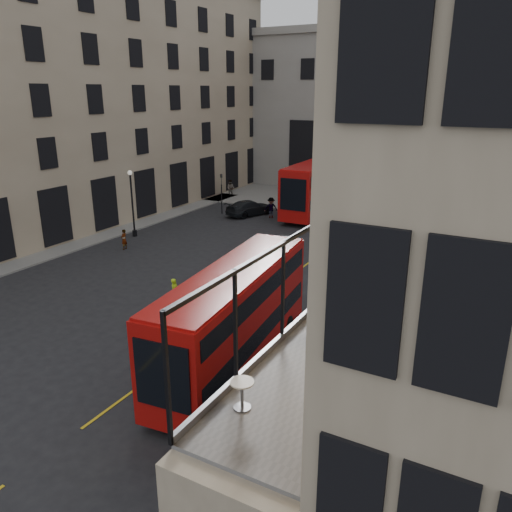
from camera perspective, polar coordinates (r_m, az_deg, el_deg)
The scene contains 31 objects.
ground at distance 19.10m, azimuth -11.60°, elevation -18.17°, with size 140.00×140.00×0.00m, color black.
host_building_main at distance 11.89m, azimuth 25.24°, elevation -0.41°, with size 7.26×11.40×15.10m.
host_frontage at distance 15.02m, azimuth 8.26°, elevation -18.68°, with size 3.00×11.00×4.50m, color #BCA98D.
cafe_floor at distance 13.77m, azimuth 8.71°, elevation -11.02°, with size 3.00×10.00×0.10m, color slate.
building_left at distance 48.80m, azimuth -22.21°, elevation 17.28°, with size 14.60×50.60×22.00m.
gateway at distance 61.35m, azimuth 14.88°, elevation 16.09°, with size 35.00×10.60×18.00m.
pavement_far at distance 53.21m, azimuth 10.27°, elevation 5.97°, with size 40.00×12.00×0.12m, color slate.
pavement_left at distance 41.50m, azimuth -24.37°, elevation 1.08°, with size 8.00×48.00×0.12m, color slate.
traffic_light_near at distance 27.46m, azimuth 2.65°, elevation -0.38°, with size 0.16×0.20×3.80m.
traffic_light_far at distance 47.68m, azimuth -3.97°, elevation 7.69°, with size 0.16×0.20×3.80m.
street_lamp_a at distance 41.14m, azimuth -13.91°, elevation 5.43°, with size 0.36×0.36×5.33m.
street_lamp_b at distance 49.05m, azimuth 8.89°, elevation 7.78°, with size 0.36×0.36×5.33m.
bus_near at distance 20.92m, azimuth -2.44°, elevation -6.52°, with size 3.65×11.14×4.36m.
bus_far at distance 48.02m, azimuth 7.10°, elevation 8.10°, with size 3.35×12.49×4.94m.
car_a at distance 34.96m, azimuth 2.92°, elevation 0.92°, with size 1.81×4.51×1.54m, color #919298.
car_b at distance 42.04m, azimuth 14.36°, elevation 3.45°, with size 1.73×4.95×1.63m, color #B40B11.
car_c at distance 47.34m, azimuth -0.73°, elevation 5.54°, with size 1.98×4.88×1.42m, color black.
bicycle at distance 34.81m, azimuth 2.83°, elevation 0.27°, with size 0.57×1.65×0.87m, color gray.
cyclist at distance 27.61m, azimuth -9.24°, elevation -4.12°, with size 0.58×0.38×1.58m, color #B8E818.
pedestrian_a at distance 56.14m, azimuth -2.90°, elevation 7.76°, with size 0.87×0.68×1.80m, color gray.
pedestrian_b at distance 46.20m, azimuth 1.73°, elevation 5.53°, with size 1.24×0.71×1.92m, color gray.
pedestrian_c at distance 53.63m, azimuth 16.13°, elevation 6.48°, with size 0.97×0.41×1.66m, color gray.
pedestrian_d at distance 47.02m, azimuth 17.17°, elevation 4.87°, with size 0.89×0.58×1.82m, color gray.
pedestrian_e at distance 38.23m, azimuth -14.85°, elevation 1.85°, with size 0.56×0.36×1.52m, color gray.
cafe_table_near at distance 11.27m, azimuth -1.61°, elevation -15.11°, with size 0.54×0.54×0.67m.
cafe_table_mid at distance 14.15m, azimuth 7.63°, elevation -7.62°, with size 0.60×0.60×0.75m.
cafe_table_far at distance 15.94m, azimuth 9.62°, elevation -4.84°, with size 0.54×0.54×0.67m.
cafe_chair_a at distance 10.60m, azimuth 8.21°, elevation -19.08°, with size 0.41×0.41×0.81m.
cafe_chair_b at distance 12.96m, azimuth 12.29°, elevation -11.64°, with size 0.51×0.51×0.87m.
cafe_chair_c at distance 13.33m, azimuth 11.44°, elevation -10.81°, with size 0.41×0.41×0.79m.
cafe_chair_d at distance 15.65m, azimuth 14.60°, elevation -6.39°, with size 0.42×0.42×0.86m.
Camera 1 is at (10.42, -11.36, 11.27)m, focal length 35.00 mm.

